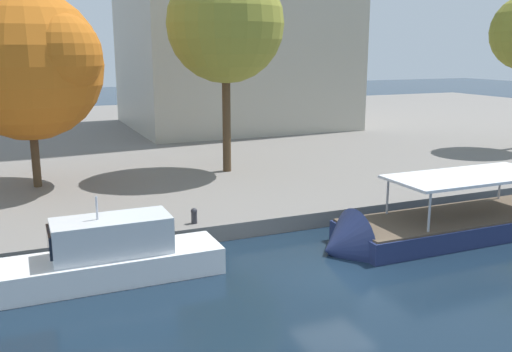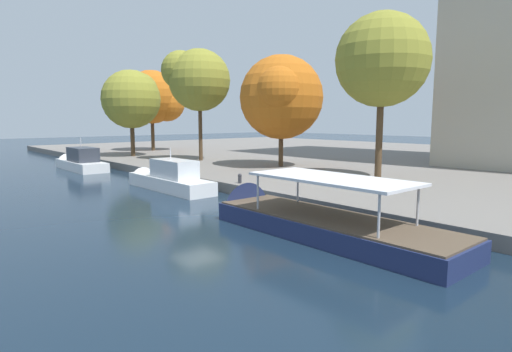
{
  "view_description": "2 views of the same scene",
  "coord_description": "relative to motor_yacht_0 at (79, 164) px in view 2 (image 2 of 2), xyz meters",
  "views": [
    {
      "loc": [
        -9.97,
        -16.08,
        7.95
      ],
      "look_at": [
        -0.77,
        5.36,
        2.66
      ],
      "focal_mm": 39.08,
      "sensor_mm": 36.0,
      "label": 1
    },
    {
      "loc": [
        19.25,
        -12.38,
        5.13
      ],
      "look_at": [
        2.12,
        2.49,
        2.08
      ],
      "focal_mm": 29.6,
      "sensor_mm": 36.0,
      "label": 2
    }
  ],
  "objects": [
    {
      "name": "tree_3",
      "position": [
        -3.72,
        7.71,
        7.13
      ],
      "size": [
        6.94,
        6.98,
        10.27
      ],
      "color": "#4C3823",
      "rests_on": "dock_promenade"
    },
    {
      "name": "motor_yacht_0",
      "position": [
        0.0,
        0.0,
        0.0
      ],
      "size": [
        9.66,
        2.64,
        4.27
      ],
      "rotation": [
        0.0,
        0.0,
        3.13
      ],
      "color": "white",
      "rests_on": "ground_plane"
    },
    {
      "name": "tree_1",
      "position": [
        -10.17,
        14.0,
        7.57
      ],
      "size": [
        7.48,
        8.05,
        11.3
      ],
      "color": "#4C3823",
      "rests_on": "dock_promenade"
    },
    {
      "name": "dock_promenade",
      "position": [
        25.5,
        30.35,
        -0.25
      ],
      "size": [
        120.0,
        55.0,
        0.73
      ],
      "primitive_type": "cube",
      "color": "slate",
      "rests_on": "ground_plane"
    },
    {
      "name": "tour_boat_2",
      "position": [
        32.08,
        -0.41,
        -0.24
      ],
      "size": [
        13.09,
        3.42,
        3.95
      ],
      "rotation": [
        0.0,
        0.0,
        3.14
      ],
      "color": "navy",
      "rests_on": "ground_plane"
    },
    {
      "name": "motor_yacht_1",
      "position": [
        17.04,
        0.62,
        -0.01
      ],
      "size": [
        9.96,
        2.23,
        3.88
      ],
      "rotation": [
        0.0,
        0.0,
        3.14
      ],
      "color": "white",
      "rests_on": "ground_plane"
    },
    {
      "name": "tree_4",
      "position": [
        27.11,
        12.82,
        8.68
      ],
      "size": [
        6.81,
        6.81,
        12.1
      ],
      "color": "#4C3823",
      "rests_on": "dock_promenade"
    },
    {
      "name": "mooring_bollard_0",
      "position": [
        22.06,
        3.56,
        0.48
      ],
      "size": [
        0.28,
        0.28,
        0.68
      ],
      "color": "#2D2D33",
      "rests_on": "dock_promenade"
    },
    {
      "name": "tree_0",
      "position": [
        6.19,
        10.52,
        8.81
      ],
      "size": [
        6.7,
        6.78,
        11.81
      ],
      "color": "#4C3823",
      "rests_on": "dock_promenade"
    },
    {
      "name": "tree_5",
      "position": [
        16.27,
        13.08,
        6.73
      ],
      "size": [
        7.79,
        7.79,
        10.34
      ],
      "color": "#4C3823",
      "rests_on": "dock_promenade"
    },
    {
      "name": "ground_plane",
      "position": [
        25.5,
        -2.26,
        -0.61
      ],
      "size": [
        220.0,
        220.0,
        0.0
      ],
      "primitive_type": "plane",
      "color": "#142333"
    }
  ]
}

